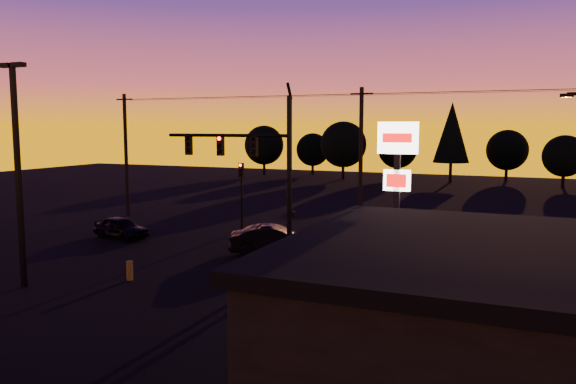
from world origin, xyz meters
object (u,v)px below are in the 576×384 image
Objects in this scene: traffic_signal_mast at (258,163)px; car_right at (379,235)px; suv_parked at (402,312)px; secondary_signal at (241,187)px; car_mid at (274,240)px; car_left at (121,227)px; parking_lot_light at (17,160)px; pylon_sign at (397,172)px; bollard at (130,271)px.

car_right is (4.30, 6.04, -4.20)m from traffic_signal_mast.
secondary_signal is at bearing 147.78° from suv_parked.
car_left is at bearing 66.33° from car_mid.
suv_parked is at bearing -156.43° from car_mid.
car_mid is at bearing 53.18° from parking_lot_light.
car_right is at bearing 54.53° from traffic_signal_mast.
bollard is (-11.13, -1.94, -4.49)m from pylon_sign.
car_mid reaches higher than suv_parked.
pylon_sign is at bearing 9.87° from bollard.
parking_lot_light reaches higher than suv_parked.
pylon_sign reaches higher than secondary_signal.
bollard is at bearing -128.06° from car_left.
traffic_signal_mast is 1.86× the size of car_mid.
parking_lot_light is at bearing -162.77° from pylon_sign.
suv_parked is at bearing 33.94° from car_right.
traffic_signal_mast is 1.92× the size of suv_parked.
secondary_signal reaches higher than car_left.
car_left is (-3.13, 9.80, -4.63)m from parking_lot_light.
bollard is 0.17× the size of car_right.
parking_lot_light reaches higher than car_right.
suv_parked is (0.98, -3.28, -4.29)m from pylon_sign.
bollard is at bearing 37.22° from parking_lot_light.
parking_lot_light is 16.21m from suv_parked.
suv_parked is (3.77, -11.81, -0.11)m from car_right.
car_right reaches higher than bollard.
parking_lot_light is at bearing -99.79° from secondary_signal.
car_mid reaches higher than car_right.
traffic_signal_mast is 1.97× the size of secondary_signal.
car_right is (14.83, 3.23, 0.10)m from car_left.
suv_parked is at bearing 4.51° from parking_lot_light.
car_mid is (7.10, 9.48, -4.51)m from parking_lot_light.
parking_lot_light reaches higher than bollard.
pylon_sign reaches higher than car_right.
traffic_signal_mast reaches higher than pylon_sign.
parking_lot_light is at bearing -152.28° from car_left.
secondary_signal is 15.75m from pylon_sign.
car_left is at bearing -140.26° from secondary_signal.
traffic_signal_mast is 0.94× the size of parking_lot_light.
car_left is 20.49m from suv_parked.
bollard is 12.18m from suv_parked.
pylon_sign reaches higher than bollard.
secondary_signal is 0.64× the size of pylon_sign.
car_left is (-5.63, -4.68, -2.22)m from secondary_signal.
pylon_sign is (12.00, -9.99, 2.05)m from secondary_signal.
traffic_signal_mast is 8.52m from car_right.
car_mid is at bearing -81.81° from car_left.
car_mid is at bearing 96.98° from traffic_signal_mast.
car_left is 0.81× the size of car_mid.
car_right is (4.61, 3.55, -0.03)m from car_mid.
car_left is 10.23m from car_mid.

